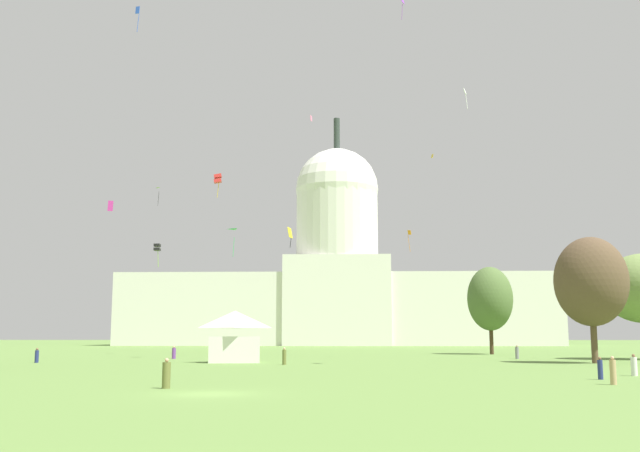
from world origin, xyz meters
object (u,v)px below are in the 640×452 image
at_px(person_olive_near_tent, 166,375).
at_px(kite_black_low, 157,248).
at_px(person_purple_back_left, 174,353).
at_px(kite_pink_high, 311,118).
at_px(person_tan_lawn_far_left, 613,372).
at_px(kite_red_mid, 218,179).
at_px(kite_gold_high, 432,156).
at_px(kite_white_mid, 465,93).
at_px(kite_magenta_mid, 110,206).
at_px(kite_orange_mid, 409,235).
at_px(person_grey_aisle_center, 517,353).
at_px(capitol_building, 337,280).
at_px(person_olive_mid_center, 284,357).
at_px(event_tent, 235,337).
at_px(kite_green_mid, 235,234).
at_px(kite_blue_high, 138,13).
at_px(tree_east_far, 591,282).
at_px(kite_violet_high, 402,2).
at_px(person_navy_mid_left, 600,369).
at_px(tree_east_mid, 490,299).
at_px(kite_yellow_low, 290,233).
at_px(person_white_back_center, 634,366).
at_px(kite_lime_high, 160,190).

height_order(person_olive_near_tent, kite_black_low, kite_black_low).
height_order(person_purple_back_left, kite_pink_high, kite_pink_high).
relative_size(person_tan_lawn_far_left, kite_red_mid, 0.55).
height_order(person_purple_back_left, person_tan_lawn_far_left, person_tan_lawn_far_left).
bearing_deg(kite_gold_high, kite_white_mid, 20.87).
height_order(kite_magenta_mid, kite_orange_mid, kite_orange_mid).
relative_size(person_grey_aisle_center, kite_white_mid, 0.60).
xyz_separation_m(capitol_building, person_olive_near_tent, (-6.90, -168.79, -17.63)).
relative_size(person_olive_mid_center, kite_magenta_mid, 1.30).
distance_m(event_tent, kite_black_low, 37.40).
height_order(capitol_building, kite_black_low, capitol_building).
height_order(kite_green_mid, kite_blue_high, kite_blue_high).
distance_m(event_tent, kite_pink_high, 44.00).
bearing_deg(person_purple_back_left, person_grey_aisle_center, -17.41).
distance_m(capitol_building, kite_green_mid, 97.21).
height_order(person_olive_near_tent, person_olive_mid_center, person_olive_mid_center).
relative_size(event_tent, kite_pink_high, 7.05).
height_order(tree_east_far, person_olive_mid_center, tree_east_far).
xyz_separation_m(kite_green_mid, kite_pink_high, (12.23, -5.69, 16.95)).
relative_size(person_tan_lawn_far_left, kite_pink_high, 1.92).
height_order(kite_violet_high, kite_white_mid, kite_violet_high).
bearing_deg(kite_gold_high, kite_red_mid, 1.33).
height_order(tree_east_far, person_navy_mid_left, tree_east_far).
height_order(tree_east_mid, person_olive_near_tent, tree_east_mid).
bearing_deg(kite_orange_mid, person_olive_mid_center, -5.41).
bearing_deg(kite_green_mid, person_purple_back_left, 108.35).
bearing_deg(kite_green_mid, kite_yellow_low, 151.34).
bearing_deg(tree_east_mid, person_tan_lawn_far_left, -95.02).
relative_size(event_tent, kite_blue_high, 1.70).
xyz_separation_m(event_tent, person_navy_mid_left, (28.94, -29.16, -2.05)).
xyz_separation_m(event_tent, kite_yellow_low, (4.38, 19.04, 13.82)).
height_order(kite_violet_high, kite_blue_high, kite_violet_high).
relative_size(person_white_back_center, kite_blue_high, 0.43).
bearing_deg(person_navy_mid_left, event_tent, 44.95).
bearing_deg(person_tan_lawn_far_left, kite_gold_high, -102.74).
bearing_deg(event_tent, kite_blue_high, 134.40).
bearing_deg(tree_east_mid, person_olive_near_tent, -113.45).
bearing_deg(kite_violet_high, kite_magenta_mid, 24.85).
height_order(tree_east_far, kite_yellow_low, kite_yellow_low).
height_order(person_white_back_center, person_olive_mid_center, person_olive_mid_center).
bearing_deg(person_olive_mid_center, kite_lime_high, 40.48).
relative_size(person_white_back_center, person_olive_mid_center, 0.92).
xyz_separation_m(event_tent, person_purple_back_left, (-9.40, 12.05, -2.03)).
bearing_deg(kite_pink_high, person_tan_lawn_far_left, 78.34).
bearing_deg(kite_yellow_low, kite_lime_high, 99.41).
distance_m(person_purple_back_left, kite_red_mid, 22.40).
xyz_separation_m(kite_lime_high, kite_magenta_mid, (15.90, -83.42, -18.58)).
xyz_separation_m(person_tan_lawn_far_left, kite_violet_high, (-6.70, 67.98, 55.69)).
bearing_deg(kite_black_low, kite_green_mid, -161.06).
relative_size(person_olive_near_tent, kite_red_mid, 0.54).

